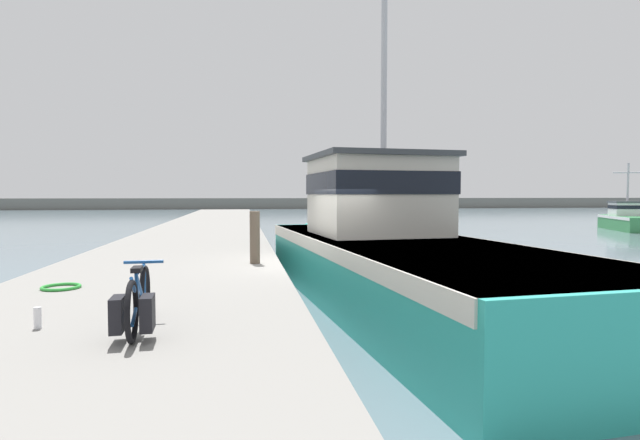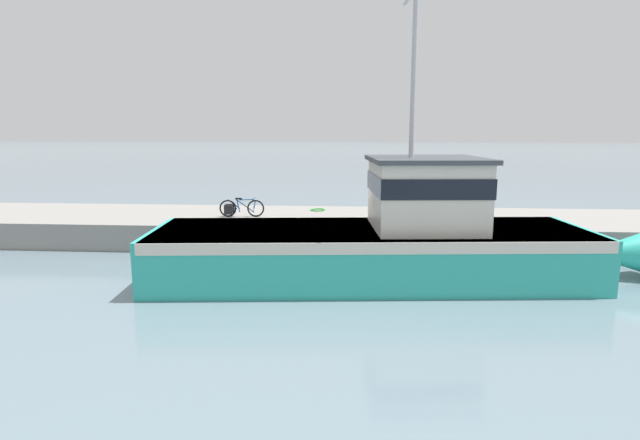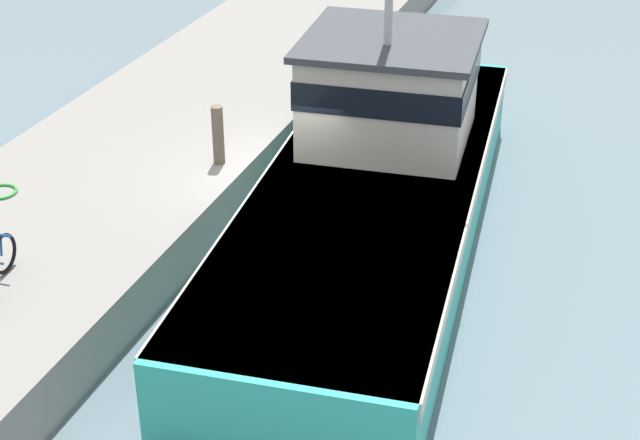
{
  "view_description": "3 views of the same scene",
  "coord_description": "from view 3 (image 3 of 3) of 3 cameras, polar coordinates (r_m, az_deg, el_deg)",
  "views": [
    {
      "loc": [
        -1.56,
        -10.66,
        2.38
      ],
      "look_at": [
        -0.08,
        -1.33,
        1.9
      ],
      "focal_mm": 28.0,
      "sensor_mm": 36.0,
      "label": 1
    },
    {
      "loc": [
        15.11,
        -0.93,
        4.05
      ],
      "look_at": [
        0.53,
        -1.99,
        1.42
      ],
      "focal_mm": 28.0,
      "sensor_mm": 36.0,
      "label": 2
    },
    {
      "loc": [
        5.93,
        -14.78,
        8.69
      ],
      "look_at": [
        1.24,
        -1.58,
        0.98
      ],
      "focal_mm": 55.0,
      "sensor_mm": 36.0,
      "label": 3
    }
  ],
  "objects": [
    {
      "name": "fishing_boat_main",
      "position": [
        17.16,
        3.41,
        2.7
      ],
      "size": [
        4.59,
        14.0,
        8.94
      ],
      "rotation": [
        0.0,
        0.0,
        0.09
      ],
      "color": "teal",
      "rests_on": "ground_plane"
    },
    {
      "name": "ground_plane",
      "position": [
        18.14,
        -2.01,
        0.19
      ],
      "size": [
        320.0,
        320.0,
        0.0
      ],
      "primitive_type": "plane",
      "color": "slate"
    },
    {
      "name": "dock_pier",
      "position": [
        19.18,
        -10.72,
        2.9
      ],
      "size": [
        4.75,
        80.0,
        0.93
      ],
      "primitive_type": "cube",
      "color": "gray",
      "rests_on": "ground_plane"
    },
    {
      "name": "hose_coil",
      "position": [
        17.83,
        -18.1,
        1.57
      ],
      "size": [
        0.58,
        0.58,
        0.05
      ],
      "primitive_type": "torus",
      "color": "green",
      "rests_on": "dock_pier"
    },
    {
      "name": "mooring_post",
      "position": [
        17.92,
        -5.95,
        4.94
      ],
      "size": [
        0.21,
        0.21,
        1.11
      ],
      "primitive_type": "cylinder",
      "color": "brown",
      "rests_on": "dock_pier"
    }
  ]
}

